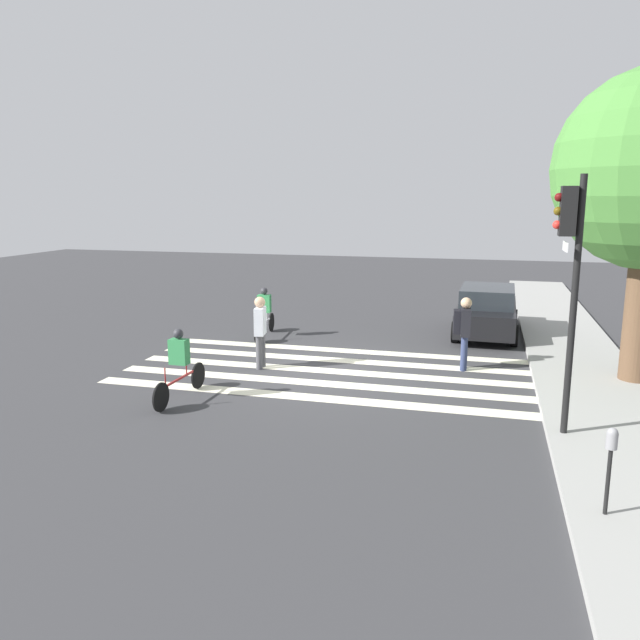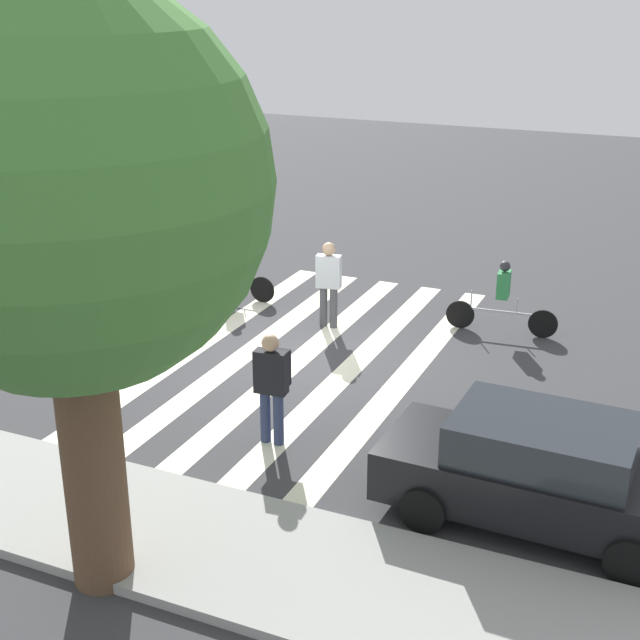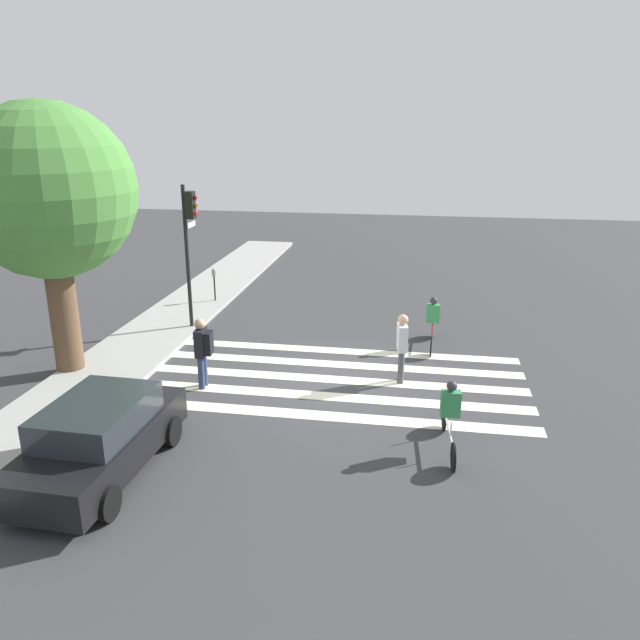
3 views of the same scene
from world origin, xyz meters
name	(u,v)px [view 1 (image 1 of 3)]	position (x,y,z in m)	size (l,w,h in m)	color
ground_plane	(326,371)	(0.00, 0.00, 0.00)	(60.00, 60.00, 0.00)	#38383A
sidewalk_curb	(592,387)	(0.00, 6.25, 0.07)	(36.00, 2.50, 0.14)	#9E9E99
crosswalk_stripes	(326,371)	(0.00, 0.00, 0.00)	(4.79, 10.00, 0.01)	#F2EDCC
traffic_light	(570,258)	(3.29, 5.16, 3.30)	(0.60, 0.50, 4.71)	black
parking_meter	(611,453)	(6.30, 5.49, 1.02)	(0.15, 0.15, 1.37)	black
pedestrian_child_with_backpack	(260,328)	(0.18, -1.69, 1.05)	(0.55, 0.31, 1.86)	#4C4C51
pedestrian_adult_yellow_jacket	(463,328)	(-1.03, 3.31, 1.09)	(0.53, 0.45, 1.86)	navy
cyclist_mid_street	(264,310)	(-3.25, -2.82, 0.86)	(2.31, 0.42, 1.57)	black
cyclist_far_lane	(179,361)	(2.99, -2.50, 0.86)	(2.24, 0.41, 1.57)	black
car_parked_dark_suv	(487,311)	(-5.32, 3.88, 0.78)	(4.33, 2.01, 1.54)	black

